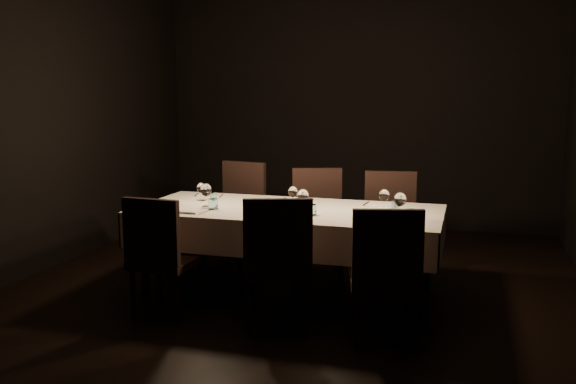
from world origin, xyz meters
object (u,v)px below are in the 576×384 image
(chair_near_center, at_px, (278,258))
(chair_far_right, at_px, (390,221))
(chair_near_right, at_px, (385,269))
(chair_near_left, at_px, (160,252))
(chair_far_left, at_px, (238,209))
(chair_far_center, at_px, (318,217))
(dining_table, at_px, (288,217))

(chair_near_center, relative_size, chair_far_right, 1.01)
(chair_near_center, xyz_separation_m, chair_near_right, (0.76, -0.01, -0.01))
(chair_near_left, bearing_deg, chair_near_right, -176.83)
(chair_far_left, bearing_deg, chair_far_center, 4.67)
(chair_near_left, height_order, chair_near_right, chair_near_right)
(chair_far_center, bearing_deg, chair_far_right, -17.97)
(chair_near_center, xyz_separation_m, chair_far_left, (-0.93, 1.61, 0.01))
(chair_near_center, bearing_deg, dining_table, -97.27)
(chair_far_right, bearing_deg, dining_table, -143.54)
(dining_table, xyz_separation_m, chair_near_left, (-0.78, -0.76, -0.16))
(chair_far_center, bearing_deg, chair_near_right, -79.16)
(chair_near_right, height_order, chair_far_center, chair_far_center)
(chair_near_left, xyz_separation_m, chair_near_right, (1.69, -0.00, 0.01))
(chair_near_right, relative_size, chair_far_center, 0.97)
(chair_far_center, bearing_deg, chair_far_left, 155.61)
(chair_near_left, height_order, chair_far_right, chair_far_right)
(chair_far_left, bearing_deg, chair_near_center, -48.96)
(chair_far_center, bearing_deg, dining_table, -113.16)
(chair_near_right, xyz_separation_m, chair_far_right, (-0.16, 1.53, 0.01))
(chair_near_left, bearing_deg, chair_near_center, -176.31)
(chair_near_center, height_order, chair_far_center, chair_near_center)
(chair_near_left, bearing_deg, dining_table, -132.52)
(dining_table, bearing_deg, chair_near_left, -135.86)
(dining_table, height_order, chair_near_center, chair_near_center)
(dining_table, bearing_deg, chair_far_right, 45.41)
(chair_near_right, bearing_deg, chair_near_center, -15.37)
(chair_far_left, xyz_separation_m, chair_far_right, (1.54, -0.09, -0.01))
(chair_far_right, bearing_deg, chair_far_left, 167.51)
(dining_table, height_order, chair_far_right, chair_far_right)
(chair_near_center, relative_size, chair_far_center, 1.00)
(chair_near_center, bearing_deg, chair_near_right, 160.86)
(dining_table, height_order, chair_far_center, chair_far_center)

